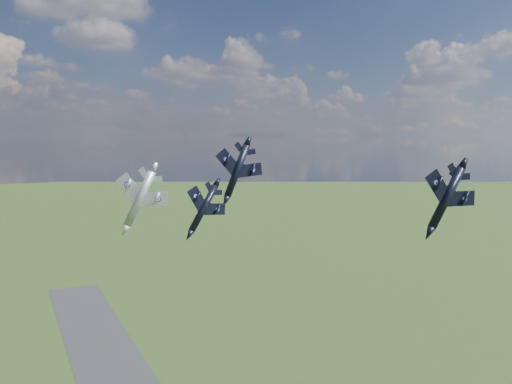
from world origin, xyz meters
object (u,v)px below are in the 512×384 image
jet_lead_navy (204,208)px  jet_right_navy (447,198)px  jet_high_navy (237,171)px  jet_left_silver (140,198)px

jet_lead_navy → jet_right_navy: bearing=-38.2°
jet_lead_navy → jet_high_navy: (15.30, 19.19, 4.88)m
jet_right_navy → jet_left_silver: 49.95m
jet_lead_navy → jet_left_silver: bearing=-167.6°
jet_right_navy → jet_left_silver: bearing=172.1°
jet_high_navy → jet_left_silver: size_ratio=1.28×
jet_left_silver → jet_lead_navy: bearing=42.5°
jet_lead_navy → jet_high_navy: jet_high_navy is taller
jet_right_navy → jet_high_navy: bearing=128.4°
jet_high_navy → jet_lead_navy: bearing=-118.7°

